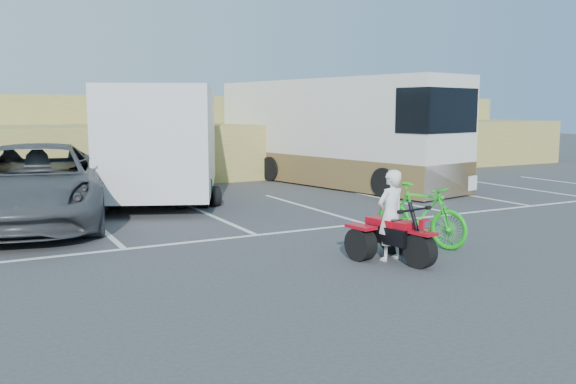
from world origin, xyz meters
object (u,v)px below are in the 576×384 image
rider (391,215)px  rv_motorhome (333,140)px  green_dirt_bike (420,215)px  cargo_trailer (164,139)px  quad_atv_green (191,205)px  quad_atv_blue (62,208)px  grey_pickup (35,185)px  red_trike_atv (396,262)px

rider → rv_motorhome: (4.88, 9.65, 0.74)m
green_dirt_bike → cargo_trailer: cargo_trailer is taller
green_dirt_bike → quad_atv_green: size_ratio=1.25×
cargo_trailer → quad_atv_blue: (-2.89, -0.34, -1.71)m
quad_atv_blue → quad_atv_green: quad_atv_green is taller
quad_atv_green → quad_atv_blue: bearing=161.4°
grey_pickup → quad_atv_blue: size_ratio=4.99×
red_trike_atv → quad_atv_blue: (-4.24, 8.64, 0.00)m
rider → quad_atv_blue: bearing=-72.9°
grey_pickup → rider: bearing=-40.0°
red_trike_atv → grey_pickup: grey_pickup is taller
rider → rv_motorhome: rv_motorhome is taller
quad_atv_blue → grey_pickup: bearing=-103.9°
rv_motorhome → cargo_trailer: bearing=175.5°
rv_motorhome → quad_atv_green: rv_motorhome is taller
grey_pickup → cargo_trailer: (3.70, 2.45, 0.82)m
red_trike_atv → cargo_trailer: size_ratio=0.21×
red_trike_atv → grey_pickup: size_ratio=0.23×
grey_pickup → cargo_trailer: cargo_trailer is taller
rider → green_dirt_bike: size_ratio=0.79×
quad_atv_green → cargo_trailer: bearing=101.3°
grey_pickup → quad_atv_blue: grey_pickup is taller
red_trike_atv → green_dirt_bike: green_dirt_bike is taller
red_trike_atv → grey_pickup: (-5.05, 6.53, 0.90)m
red_trike_atv → quad_atv_green: size_ratio=0.96×
green_dirt_bike → rv_motorhome: (3.67, 8.99, 0.93)m
grey_pickup → cargo_trailer: size_ratio=0.88×
quad_atv_green → red_trike_atv: bearing=-81.3°
green_dirt_bike → rv_motorhome: size_ratio=0.20×
rv_motorhome → quad_atv_green: (-5.93, -2.26, -1.52)m
grey_pickup → quad_atv_blue: (0.81, 2.11, -0.90)m
rv_motorhome → quad_atv_blue: bearing=175.3°
grey_pickup → quad_atv_green: bearing=26.0°
rv_motorhome → quad_atv_blue: (-9.10, -1.16, -1.52)m
quad_atv_blue → red_trike_atv: bearing=-56.8°
rider → green_dirt_bike: bearing=-160.9°
rider → quad_atv_green: size_ratio=1.00×
cargo_trailer → green_dirt_bike: bearing=-50.5°
rider → green_dirt_bike: 1.39m
rv_motorhome → red_trike_atv: bearing=-128.3°
rider → quad_atv_green: 7.51m
rider → red_trike_atv: bearing=90.0°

